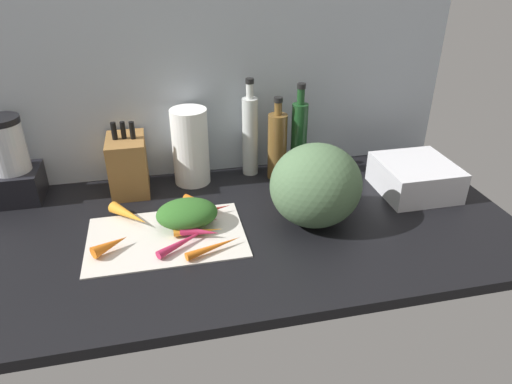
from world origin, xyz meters
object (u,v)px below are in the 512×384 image
carrot_4 (200,232)px  bottle_0 (250,135)px  carrot_6 (198,231)px  carrot_2 (197,212)px  paper_towel_roll (191,147)px  dish_rack (415,177)px  carrot_9 (192,214)px  bottle_2 (299,138)px  bottle_1 (277,145)px  carrot_1 (110,245)px  carrot_8 (129,215)px  winter_squash (316,186)px  knife_block (128,165)px  carrot_0 (214,247)px  cutting_board (166,236)px  carrot_7 (201,204)px  blender_appliance (12,165)px  carrot_5 (205,211)px

carrot_4 → bottle_0: size_ratio=0.31×
carrot_6 → bottle_0: size_ratio=0.40×
carrot_2 → carrot_4: bearing=-91.8°
paper_towel_roll → dish_rack: (69.95, -22.52, -7.74)cm
carrot_9 → bottle_2: (39.04, 22.36, 11.34)cm
carrot_2 → bottle_1: 38.29cm
carrot_4 → bottle_1: size_ratio=0.37×
carrot_1 → carrot_8: (4.53, 14.35, 0.08)cm
winter_squash → knife_block: size_ratio=1.10×
carrot_2 → dish_rack: size_ratio=0.67×
carrot_1 → dish_rack: dish_rack is taller
knife_block → paper_towel_roll: bearing=5.6°
carrot_9 → paper_towel_roll: (2.68, 25.15, 10.37)cm
carrot_0 → knife_block: knife_block is taller
carrot_6 → carrot_9: carrot_9 is taller
carrot_2 → dish_rack: dish_rack is taller
cutting_board → carrot_7: 16.99cm
bottle_0 → carrot_7: bearing=-131.8°
carrot_8 → carrot_9: size_ratio=1.19×
carrot_6 → bottle_1: size_ratio=0.48×
carrot_1 → dish_rack: bearing=8.3°
bottle_1 → blender_appliance: bearing=178.1°
carrot_8 → carrot_4: bearing=-34.1°
carrot_0 → carrot_6: carrot_0 is taller
carrot_4 → carrot_9: carrot_9 is taller
carrot_2 → bottle_0: bottle_0 is taller
carrot_1 → bottle_1: (54.02, 33.66, 9.41)cm
carrot_2 → carrot_9: size_ratio=1.29×
carrot_2 → blender_appliance: blender_appliance is taller
cutting_board → carrot_1: (-14.58, -3.95, 2.07)cm
carrot_1 → carrot_4: size_ratio=0.96×
carrot_7 → paper_towel_roll: paper_towel_roll is taller
carrot_8 → cutting_board: bearing=-46.0°
carrot_9 → bottle_1: size_ratio=0.43×
carrot_4 → carrot_5: size_ratio=0.64×
carrot_2 → blender_appliance: (-53.95, 24.61, 9.29)cm
carrot_0 → carrot_8: bearing=137.4°
carrot_6 → bottle_2: 50.64cm
carrot_1 → bottle_0: 61.12cm
blender_appliance → bottle_2: bottle_2 is taller
dish_rack → knife_block: bearing=167.2°
paper_towel_roll → bottle_0: bottle_0 is taller
blender_appliance → carrot_7: bearing=-19.6°
carrot_5 → carrot_9: 3.82cm
carrot_2 → carrot_6: carrot_2 is taller
blender_appliance → dish_rack: size_ratio=1.15×
paper_towel_roll → carrot_5: bearing=-87.5°
carrot_7 → carrot_8: (-21.32, -2.16, 0.19)cm
carrot_4 → bottle_1: bottle_1 is taller
cutting_board → bottle_1: bearing=37.0°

